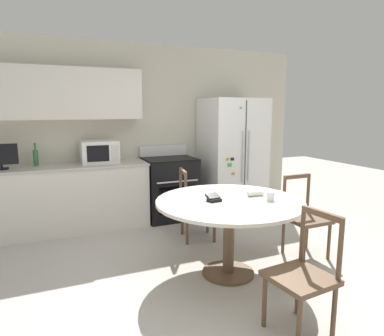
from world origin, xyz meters
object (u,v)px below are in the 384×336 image
Objects in this scene: countertop_tv at (1,156)px; wallet at (214,198)px; dining_chair_far at (196,206)px; dining_chair_near at (303,276)px; microwave at (99,152)px; oven_range at (170,188)px; refrigerator at (232,156)px; counter_bottle at (36,157)px; candle_glass at (270,197)px; dining_chair_right at (305,218)px.

countertop_tv reaches higher than wallet.
dining_chair_far is at bearing 76.22° from wallet.
microwave is at bearing 12.26° from dining_chair_near.
microwave is (-1.00, 0.06, 0.59)m from oven_range.
counter_bottle is (-2.84, 0.21, 0.11)m from refrigerator.
counter_bottle is 2.20m from dining_chair_far.
refrigerator is at bearing 70.07° from candle_glass.
wallet is at bearing -2.45° from dining_chair_far.
oven_range is at bearing 175.97° from refrigerator.
countertop_tv is (-1.20, -0.08, 0.02)m from microwave.
oven_range is 12.77× the size of candle_glass.
dining_chair_far is (-0.92, 0.94, 0.00)m from dining_chair_right.
refrigerator is at bearing -1.08° from countertop_tv.
counter_bottle reaches higher than dining_chair_near.
dining_chair_near is 10.66× the size of candle_glass.
refrigerator is 1.88m from dining_chair_right.
dining_chair_right is at bearing -30.94° from countertop_tv.
counter_bottle is at bearing 24.31° from dining_chair_near.
refrigerator is 3.10m from dining_chair_near.
candle_glass is at bearing -109.93° from refrigerator.
microwave is 3.24m from dining_chair_near.
countertop_tv is at bearing -101.66° from dining_chair_far.
oven_range reaches higher than dining_chair_right.
dining_chair_right is (0.93, -1.89, -0.03)m from oven_range.
oven_range is 3.63× the size of counter_bottle.
dining_chair_far is 1.26m from candle_glass.
dining_chair_near is 0.96m from candle_glass.
dining_chair_right and dining_chair_near have the same top height.
dining_chair_right is (1.93, -1.95, -0.62)m from microwave.
microwave is at bearing -45.60° from dining_chair_right.
dining_chair_right is at bearing 55.78° from dining_chair_far.
counter_bottle reaches higher than oven_range.
microwave is 0.55× the size of dining_chair_far.
refrigerator is 3.63× the size of microwave.
candle_glass is (2.09, -2.26, -0.21)m from counter_bottle.
dining_chair_near is 1.00× the size of dining_chair_far.
oven_range is at bearing -3.65° from microwave.
microwave reaches higher than dining_chair_far.
refrigerator is 6.06× the size of counter_bottle.
dining_chair_right is 1.43m from dining_chair_near.
oven_range is 2.76× the size of countertop_tv.
oven_range is (-1.03, 0.07, -0.43)m from refrigerator.
microwave is 1.20m from countertop_tv.
counter_bottle is (-0.81, 0.08, -0.04)m from microwave.
countertop_tv is 2.84× the size of wallet.
countertop_tv is 1.31× the size of counter_bottle.
counter_bottle is at bearing -109.51° from dining_chair_far.
countertop_tv reaches higher than microwave.
candle_glass is at bearing -59.60° from microwave.
dining_chair_right is at bearing 1.60° from wallet.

